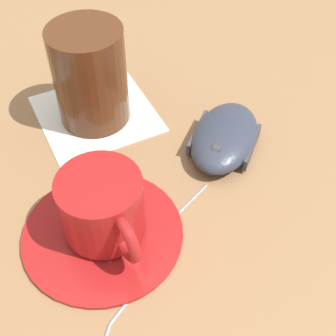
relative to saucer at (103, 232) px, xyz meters
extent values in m
plane|color=olive|center=(0.03, -0.03, 0.00)|extent=(3.00, 3.00, 0.00)
cylinder|color=maroon|center=(0.00, 0.00, 0.00)|extent=(0.15, 0.15, 0.01)
cylinder|color=maroon|center=(0.00, -0.01, 0.04)|extent=(0.08, 0.08, 0.06)
torus|color=maroon|center=(-0.04, 0.01, 0.04)|extent=(0.05, 0.03, 0.05)
ellipsoid|color=#2D3342|center=(-0.03, -0.17, 0.01)|extent=(0.10, 0.13, 0.03)
cylinder|color=#38383D|center=(-0.04, -0.14, 0.02)|extent=(0.01, 0.01, 0.01)
cube|color=#38383D|center=(-0.06, -0.18, 0.01)|extent=(0.02, 0.06, 0.01)
cube|color=#38383D|center=(0.00, -0.16, 0.01)|extent=(0.02, 0.06, 0.01)
cylinder|color=gray|center=(-0.04, -0.08, 0.00)|extent=(0.01, 0.06, 0.00)
cylinder|color=gray|center=(-0.05, -0.02, 0.00)|extent=(0.02, 0.06, 0.00)
cylinder|color=gray|center=(-0.06, 0.03, 0.00)|extent=(0.01, 0.06, 0.00)
sphere|color=gray|center=(-0.04, -0.11, 0.00)|extent=(0.00, 0.00, 0.00)
sphere|color=gray|center=(-0.04, -0.05, 0.00)|extent=(0.00, 0.00, 0.00)
sphere|color=gray|center=(-0.06, 0.00, 0.00)|extent=(0.00, 0.00, 0.00)
sphere|color=gray|center=(-0.07, 0.06, 0.00)|extent=(0.00, 0.00, 0.00)
cube|color=silver|center=(0.13, -0.12, 0.00)|extent=(0.18, 0.18, 0.00)
cylinder|color=#4C2814|center=(0.12, -0.12, 0.06)|extent=(0.08, 0.08, 0.11)
camera|label=1|loc=(-0.20, 0.16, 0.37)|focal=50.00mm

